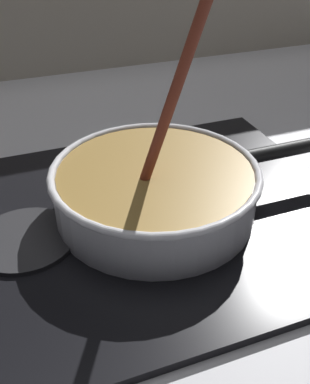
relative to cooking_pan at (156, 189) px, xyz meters
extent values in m
cube|color=#B7B7BC|center=(0.04, -0.12, -0.07)|extent=(2.40, 1.60, 0.04)
cube|color=black|center=(0.00, 0.00, -0.05)|extent=(0.56, 0.48, 0.01)
torus|color=#592D0C|center=(0.00, 0.00, -0.04)|extent=(0.18, 0.18, 0.01)
cylinder|color=#262628|center=(-0.18, 0.00, -0.04)|extent=(0.13, 0.13, 0.01)
cylinder|color=silver|center=(0.00, 0.00, -0.01)|extent=(0.28, 0.28, 0.07)
cylinder|color=olive|center=(0.00, 0.00, 0.00)|extent=(0.27, 0.27, 0.06)
torus|color=silver|center=(0.00, 0.00, 0.03)|extent=(0.29, 0.29, 0.01)
cylinder|color=black|center=(0.21, 0.00, 0.02)|extent=(0.14, 0.02, 0.02)
cylinder|color=#E5CC7A|center=(0.04, -0.08, 0.02)|extent=(0.04, 0.04, 0.01)
cylinder|color=#EDD88C|center=(0.01, 0.05, 0.02)|extent=(0.04, 0.04, 0.01)
cylinder|color=beige|center=(0.00, 0.01, 0.02)|extent=(0.03, 0.03, 0.01)
cylinder|color=#E5CC7A|center=(0.11, 0.00, 0.02)|extent=(0.04, 0.04, 0.01)
cylinder|color=#EDD88C|center=(-0.08, 0.04, 0.02)|extent=(0.03, 0.03, 0.01)
cylinder|color=maroon|center=(0.01, -0.02, 0.14)|extent=(0.10, 0.04, 0.26)
cube|color=brown|center=(-0.03, -0.01, 0.01)|extent=(0.05, 0.04, 0.01)
camera|label=1|loc=(-0.19, -0.49, 0.34)|focal=42.16mm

